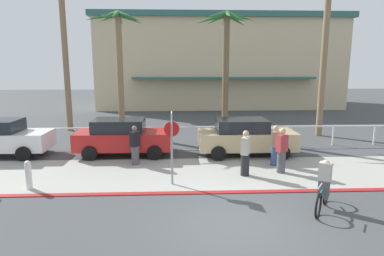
{
  "coord_description": "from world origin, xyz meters",
  "views": [
    {
      "loc": [
        -1.49,
        -7.99,
        4.1
      ],
      "look_at": [
        -0.86,
        6.0,
        1.45
      ],
      "focal_mm": 30.94,
      "sensor_mm": 36.0,
      "label": 1
    }
  ],
  "objects_px": {
    "stop_sign_bike_lane": "(172,138)",
    "pedestrian_1": "(245,155)",
    "palm_tree_0": "(63,20)",
    "palm_tree_2": "(226,42)",
    "palm_tree_3": "(327,10)",
    "car_tan_2": "(245,137)",
    "pedestrian_2": "(275,147)",
    "cyclist_teal_0": "(324,186)",
    "pedestrian_0": "(282,152)",
    "car_red_1": "(124,137)",
    "bollard_1": "(28,175)",
    "pedestrian_3": "(135,147)",
    "palm_tree_1": "(118,41)"
  },
  "relations": [
    {
      "from": "car_red_1",
      "to": "cyclist_teal_0",
      "type": "distance_m",
      "value": 9.11
    },
    {
      "from": "bollard_1",
      "to": "palm_tree_2",
      "type": "height_order",
      "value": "palm_tree_2"
    },
    {
      "from": "bollard_1",
      "to": "cyclist_teal_0",
      "type": "height_order",
      "value": "cyclist_teal_0"
    },
    {
      "from": "cyclist_teal_0",
      "to": "pedestrian_3",
      "type": "xyz_separation_m",
      "value": [
        -5.95,
        4.61,
        0.07
      ]
    },
    {
      "from": "palm_tree_0",
      "to": "car_tan_2",
      "type": "relative_size",
      "value": 2.11
    },
    {
      "from": "stop_sign_bike_lane",
      "to": "pedestrian_2",
      "type": "height_order",
      "value": "stop_sign_bike_lane"
    },
    {
      "from": "cyclist_teal_0",
      "to": "car_red_1",
      "type": "bearing_deg",
      "value": 137.1
    },
    {
      "from": "palm_tree_0",
      "to": "palm_tree_1",
      "type": "bearing_deg",
      "value": -22.39
    },
    {
      "from": "bollard_1",
      "to": "car_tan_2",
      "type": "xyz_separation_m",
      "value": [
        8.11,
        3.98,
        0.35
      ]
    },
    {
      "from": "car_tan_2",
      "to": "pedestrian_2",
      "type": "bearing_deg",
      "value": -62.44
    },
    {
      "from": "pedestrian_3",
      "to": "palm_tree_3",
      "type": "bearing_deg",
      "value": 28.32
    },
    {
      "from": "pedestrian_2",
      "to": "palm_tree_1",
      "type": "bearing_deg",
      "value": 138.11
    },
    {
      "from": "palm_tree_3",
      "to": "pedestrian_3",
      "type": "height_order",
      "value": "palm_tree_3"
    },
    {
      "from": "palm_tree_0",
      "to": "cyclist_teal_0",
      "type": "height_order",
      "value": "palm_tree_0"
    },
    {
      "from": "stop_sign_bike_lane",
      "to": "pedestrian_0",
      "type": "height_order",
      "value": "stop_sign_bike_lane"
    },
    {
      "from": "stop_sign_bike_lane",
      "to": "pedestrian_1",
      "type": "height_order",
      "value": "stop_sign_bike_lane"
    },
    {
      "from": "cyclist_teal_0",
      "to": "pedestrian_2",
      "type": "xyz_separation_m",
      "value": [
        -0.17,
        4.25,
        0.09
      ]
    },
    {
      "from": "palm_tree_1",
      "to": "stop_sign_bike_lane",
      "type": "bearing_deg",
      "value": -69.93
    },
    {
      "from": "stop_sign_bike_lane",
      "to": "pedestrian_1",
      "type": "relative_size",
      "value": 1.47
    },
    {
      "from": "cyclist_teal_0",
      "to": "pedestrian_0",
      "type": "distance_m",
      "value": 3.31
    },
    {
      "from": "stop_sign_bike_lane",
      "to": "bollard_1",
      "type": "bearing_deg",
      "value": -177.06
    },
    {
      "from": "bollard_1",
      "to": "pedestrian_0",
      "type": "xyz_separation_m",
      "value": [
        8.98,
        1.34,
        0.31
      ]
    },
    {
      "from": "pedestrian_3",
      "to": "pedestrian_0",
      "type": "bearing_deg",
      "value": -12.83
    },
    {
      "from": "stop_sign_bike_lane",
      "to": "palm_tree_0",
      "type": "relative_size",
      "value": 0.28
    },
    {
      "from": "stop_sign_bike_lane",
      "to": "pedestrian_0",
      "type": "distance_m",
      "value": 4.41
    },
    {
      "from": "pedestrian_0",
      "to": "pedestrian_2",
      "type": "height_order",
      "value": "pedestrian_0"
    },
    {
      "from": "pedestrian_0",
      "to": "pedestrian_2",
      "type": "bearing_deg",
      "value": 88.53
    },
    {
      "from": "pedestrian_2",
      "to": "palm_tree_2",
      "type": "bearing_deg",
      "value": 103.72
    },
    {
      "from": "palm_tree_0",
      "to": "palm_tree_2",
      "type": "distance_m",
      "value": 10.01
    },
    {
      "from": "car_red_1",
      "to": "palm_tree_3",
      "type": "bearing_deg",
      "value": 19.63
    },
    {
      "from": "car_tan_2",
      "to": "pedestrian_3",
      "type": "height_order",
      "value": "car_tan_2"
    },
    {
      "from": "car_tan_2",
      "to": "pedestrian_1",
      "type": "height_order",
      "value": "pedestrian_1"
    },
    {
      "from": "pedestrian_2",
      "to": "palm_tree_3",
      "type": "bearing_deg",
      "value": 53.4
    },
    {
      "from": "palm_tree_1",
      "to": "pedestrian_1",
      "type": "bearing_deg",
      "value": -53.11
    },
    {
      "from": "cyclist_teal_0",
      "to": "pedestrian_0",
      "type": "height_order",
      "value": "pedestrian_0"
    },
    {
      "from": "stop_sign_bike_lane",
      "to": "palm_tree_1",
      "type": "bearing_deg",
      "value": 110.07
    },
    {
      "from": "stop_sign_bike_lane",
      "to": "car_red_1",
      "type": "height_order",
      "value": "stop_sign_bike_lane"
    },
    {
      "from": "pedestrian_2",
      "to": "car_tan_2",
      "type": "bearing_deg",
      "value": 117.56
    },
    {
      "from": "stop_sign_bike_lane",
      "to": "palm_tree_3",
      "type": "relative_size",
      "value": 0.26
    },
    {
      "from": "car_red_1",
      "to": "pedestrian_3",
      "type": "relative_size",
      "value": 2.64
    },
    {
      "from": "palm_tree_2",
      "to": "palm_tree_3",
      "type": "xyz_separation_m",
      "value": [
        5.65,
        0.34,
        1.78
      ]
    },
    {
      "from": "cyclist_teal_0",
      "to": "pedestrian_2",
      "type": "relative_size",
      "value": 0.9
    },
    {
      "from": "palm_tree_1",
      "to": "palm_tree_2",
      "type": "relative_size",
      "value": 1.02
    },
    {
      "from": "pedestrian_2",
      "to": "pedestrian_3",
      "type": "distance_m",
      "value": 5.79
    },
    {
      "from": "palm_tree_3",
      "to": "palm_tree_1",
      "type": "bearing_deg",
      "value": 176.07
    },
    {
      "from": "cyclist_teal_0",
      "to": "pedestrian_3",
      "type": "bearing_deg",
      "value": 142.2
    },
    {
      "from": "palm_tree_2",
      "to": "pedestrian_3",
      "type": "relative_size",
      "value": 4.2
    },
    {
      "from": "cyclist_teal_0",
      "to": "palm_tree_2",
      "type": "bearing_deg",
      "value": 98.79
    },
    {
      "from": "palm_tree_3",
      "to": "car_red_1",
      "type": "xyz_separation_m",
      "value": [
        -10.82,
        -3.86,
        -6.24
      ]
    },
    {
      "from": "stop_sign_bike_lane",
      "to": "palm_tree_2",
      "type": "relative_size",
      "value": 0.37
    }
  ]
}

